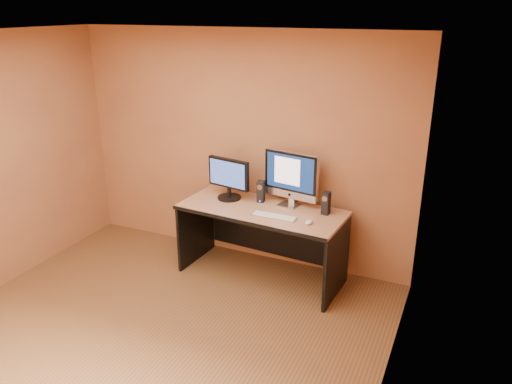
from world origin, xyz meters
TOP-DOWN VIEW (x-y plane):
  - floor at (0.00, 0.00)m, footprint 4.00×4.00m
  - walls at (0.00, 0.00)m, footprint 4.00×4.00m
  - ceiling at (0.00, 0.00)m, footprint 4.00×4.00m
  - desk at (0.46, 1.56)m, footprint 1.79×0.88m
  - imac at (0.69, 1.75)m, footprint 0.65×0.33m
  - second_monitor at (0.01, 1.68)m, footprint 0.56×0.35m
  - speaker_left at (0.37, 1.73)m, footprint 0.08×0.08m
  - speaker_right at (1.11, 1.69)m, footprint 0.08×0.09m
  - keyboard at (0.66, 1.40)m, footprint 0.47×0.13m
  - mouse at (1.04, 1.39)m, footprint 0.07×0.12m
  - cable_a at (0.74, 1.82)m, footprint 0.08×0.23m
  - cable_b at (0.71, 1.84)m, footprint 0.08×0.18m

SIDE VIEW (x-z plane):
  - floor at x=0.00m, z-range 0.00..0.00m
  - desk at x=0.46m, z-range 0.00..0.81m
  - cable_a at x=0.74m, z-range 0.81..0.81m
  - cable_b at x=0.71m, z-range 0.81..0.81m
  - keyboard at x=0.66m, z-range 0.81..0.82m
  - mouse at x=1.04m, z-range 0.81..0.84m
  - speaker_left at x=0.37m, z-range 0.81..1.04m
  - speaker_right at x=1.11m, z-range 0.81..1.04m
  - second_monitor at x=0.01m, z-range 0.81..1.26m
  - imac at x=0.69m, z-range 0.81..1.40m
  - walls at x=0.00m, z-range 0.00..2.60m
  - ceiling at x=0.00m, z-range 2.60..2.60m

